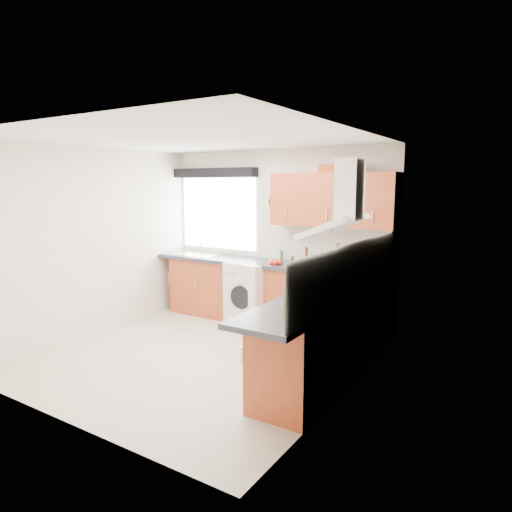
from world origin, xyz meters
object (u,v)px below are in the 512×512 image
Objects in this scene: oven at (329,336)px; washing_machine at (253,293)px; extractor_hood at (341,208)px; upper_cabinets at (333,200)px.

oven is 0.93× the size of washing_machine.
upper_cabinets is at bearing 116.13° from extractor_hood.
upper_cabinets is 1.87× the size of washing_machine.
upper_cabinets is at bearing 20.82° from washing_machine.
oven is 1.35m from extractor_hood.
extractor_hood is 1.48m from upper_cabinets.
oven is at bearing -67.46° from upper_cabinets.
washing_machine is (-1.75, 1.10, -1.32)m from extractor_hood.
extractor_hood is at bearing -63.87° from upper_cabinets.
washing_machine is (-1.10, -0.23, -1.35)m from upper_cabinets.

